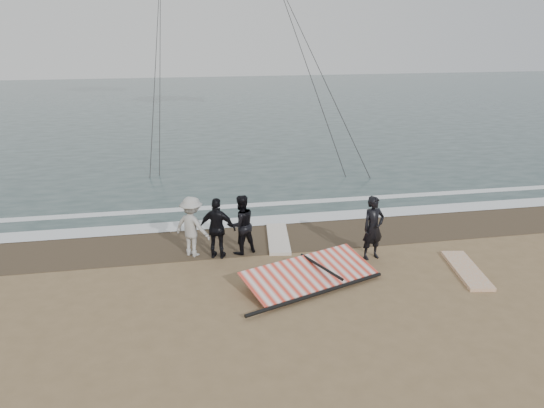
{
  "coord_description": "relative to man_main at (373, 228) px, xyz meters",
  "views": [
    {
      "loc": [
        -3.48,
        -10.83,
        6.35
      ],
      "look_at": [
        -0.82,
        3.0,
        1.6
      ],
      "focal_mm": 35.0,
      "sensor_mm": 36.0,
      "label": 1
    }
  ],
  "objects": [
    {
      "name": "board_cream",
      "position": [
        -2.37,
        1.81,
        -0.88
      ],
      "size": [
        0.98,
        2.47,
        0.1
      ],
      "primitive_type": "cube",
      "rotation": [
        0.0,
        0.0,
        -0.14
      ],
      "color": "white",
      "rests_on": "ground"
    },
    {
      "name": "ground",
      "position": [
        -1.98,
        -2.35,
        -0.93
      ],
      "size": [
        120.0,
        120.0,
        0.0
      ],
      "primitive_type": "plane",
      "color": "#8C704C",
      "rests_on": "ground"
    },
    {
      "name": "wet_sand",
      "position": [
        -1.98,
        2.15,
        -0.92
      ],
      "size": [
        120.0,
        2.8,
        0.01
      ],
      "primitive_type": "cube",
      "color": "#4C3D2B",
      "rests_on": "ground"
    },
    {
      "name": "sea",
      "position": [
        -1.98,
        30.65,
        -0.91
      ],
      "size": [
        120.0,
        54.0,
        0.02
      ],
      "primitive_type": "cube",
      "color": "#233838",
      "rests_on": "ground"
    },
    {
      "name": "trio_cluster",
      "position": [
        -4.4,
        1.05,
        -0.04
      ],
      "size": [
        2.57,
        1.3,
        1.79
      ],
      "color": "black",
      "rests_on": "ground"
    },
    {
      "name": "foam_near",
      "position": [
        -1.98,
        3.55,
        -0.9
      ],
      "size": [
        120.0,
        0.9,
        0.01
      ],
      "primitive_type": "cube",
      "color": "white",
      "rests_on": "sea"
    },
    {
      "name": "foam_far",
      "position": [
        -1.98,
        5.25,
        -0.9
      ],
      "size": [
        120.0,
        0.45,
        0.01
      ],
      "primitive_type": "cube",
      "color": "white",
      "rests_on": "sea"
    },
    {
      "name": "board_white",
      "position": [
        2.22,
        -1.35,
        -0.88
      ],
      "size": [
        1.06,
        2.43,
        0.09
      ],
      "primitive_type": "cube",
      "rotation": [
        0.0,
        0.0,
        -0.18
      ],
      "color": "silver",
      "rests_on": "ground"
    },
    {
      "name": "sail_rig",
      "position": [
        -2.22,
        -1.07,
        -0.73
      ],
      "size": [
        3.84,
        2.84,
        0.49
      ],
      "color": "black",
      "rests_on": "ground"
    },
    {
      "name": "man_main",
      "position": [
        0.0,
        0.0,
        0.0
      ],
      "size": [
        0.76,
        0.59,
        1.85
      ],
      "primitive_type": "imported",
      "rotation": [
        0.0,
        0.0,
        0.25
      ],
      "color": "black",
      "rests_on": "ground"
    }
  ]
}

